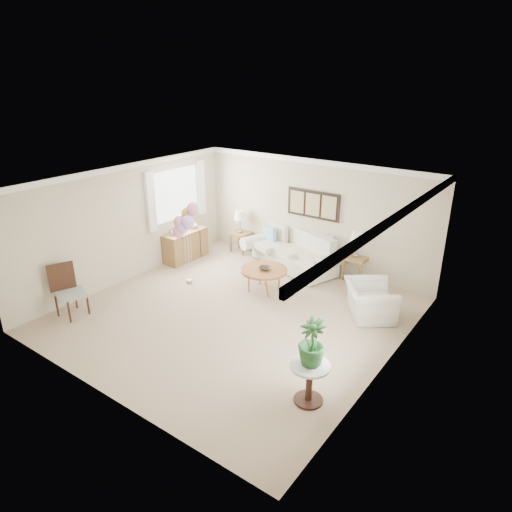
{
  "coord_description": "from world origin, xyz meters",
  "views": [
    {
      "loc": [
        4.94,
        -6.11,
        4.41
      ],
      "look_at": [
        0.08,
        0.6,
        1.05
      ],
      "focal_mm": 32.0,
      "sensor_mm": 36.0,
      "label": 1
    }
  ],
  "objects_px": {
    "coffee_table": "(264,271)",
    "sofa": "(295,253)",
    "balloon_cluster": "(185,221)",
    "armchair": "(370,301)",
    "accent_chair": "(68,289)"
  },
  "relations": [
    {
      "from": "sofa",
      "to": "armchair",
      "type": "bearing_deg",
      "value": -26.83
    },
    {
      "from": "coffee_table",
      "to": "armchair",
      "type": "xyz_separation_m",
      "value": [
        2.28,
        0.29,
        -0.14
      ]
    },
    {
      "from": "coffee_table",
      "to": "armchair",
      "type": "bearing_deg",
      "value": 7.17
    },
    {
      "from": "sofa",
      "to": "accent_chair",
      "type": "bearing_deg",
      "value": -116.76
    },
    {
      "from": "sofa",
      "to": "accent_chair",
      "type": "height_order",
      "value": "accent_chair"
    },
    {
      "from": "armchair",
      "to": "balloon_cluster",
      "type": "relative_size",
      "value": 0.53
    },
    {
      "from": "coffee_table",
      "to": "sofa",
      "type": "bearing_deg",
      "value": 95.53
    },
    {
      "from": "balloon_cluster",
      "to": "armchair",
      "type": "bearing_deg",
      "value": 14.2
    },
    {
      "from": "coffee_table",
      "to": "balloon_cluster",
      "type": "distance_m",
      "value": 2.0
    },
    {
      "from": "sofa",
      "to": "armchair",
      "type": "distance_m",
      "value": 2.72
    },
    {
      "from": "armchair",
      "to": "accent_chair",
      "type": "bearing_deg",
      "value": 89.01
    },
    {
      "from": "sofa",
      "to": "balloon_cluster",
      "type": "xyz_separation_m",
      "value": [
        -1.44,
        -2.21,
        1.1
      ]
    },
    {
      "from": "coffee_table",
      "to": "balloon_cluster",
      "type": "relative_size",
      "value": 0.53
    },
    {
      "from": "sofa",
      "to": "balloon_cluster",
      "type": "height_order",
      "value": "balloon_cluster"
    },
    {
      "from": "sofa",
      "to": "armchair",
      "type": "xyz_separation_m",
      "value": [
        2.43,
        -1.23,
        -0.03
      ]
    }
  ]
}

